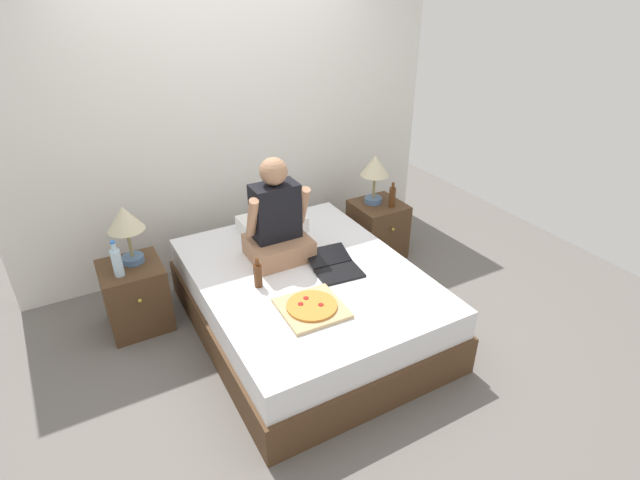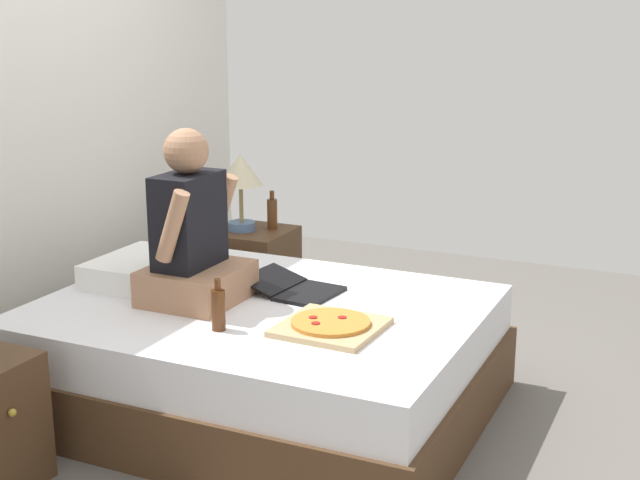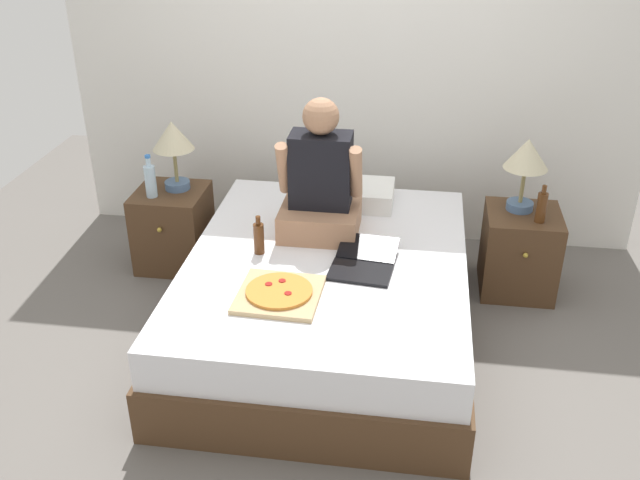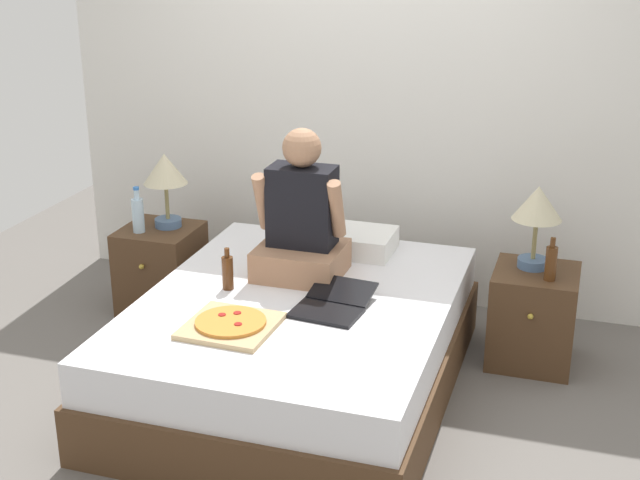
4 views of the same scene
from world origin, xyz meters
The scene contains 14 objects.
ground_plane centered at (0.00, 0.00, 0.00)m, with size 5.85×5.85×0.00m, color #66605B.
wall_back centered at (0.00, 1.35, 1.25)m, with size 3.85×0.12×2.50m, color silver.
bed centered at (0.00, 0.00, 0.25)m, with size 1.53×1.97×0.50m.
nightstand_left centered at (-1.11, 0.67, 0.26)m, with size 0.44×0.47×0.52m.
lamp_on_left_nightstand centered at (-1.07, 0.72, 0.85)m, with size 0.26×0.26×0.45m.
water_bottle centered at (-1.19, 0.58, 0.64)m, with size 0.07×0.07×0.28m.
nightstand_right centered at (1.11, 0.67, 0.26)m, with size 0.44×0.47×0.52m.
lamp_on_right_nightstand centered at (1.08, 0.72, 0.85)m, with size 0.26×0.26×0.45m.
beer_bottle centered at (1.18, 0.57, 0.62)m, with size 0.06×0.06×0.23m.
pillow centered at (0.05, 0.71, 0.56)m, with size 0.52×0.34×0.12m, color white.
person_seated centered at (-0.08, 0.30, 0.79)m, with size 0.47×0.40×0.78m.
laptop centered at (0.20, -0.08, 0.52)m, with size 0.36×0.44×0.07m.
pizza_box centered at (-0.18, -0.42, 0.52)m, with size 0.41×0.41×0.05m.
beer_bottle_on_bed centered at (-0.37, 0.00, 0.60)m, with size 0.06×0.06×0.22m.
Camera 4 is at (1.34, -3.81, 2.30)m, focal length 50.00 mm.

